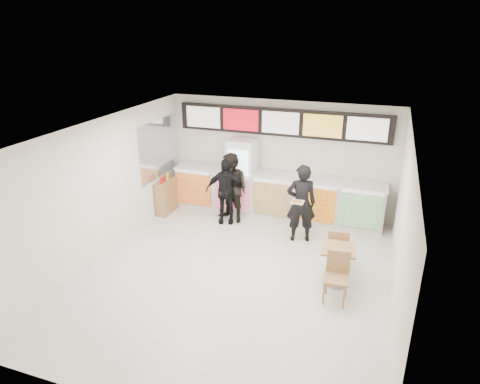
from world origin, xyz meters
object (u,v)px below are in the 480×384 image
at_px(customer_left, 232,188).
at_px(customer_mid, 225,191).
at_px(cafe_table, 338,259).
at_px(condiment_ledge, 166,196).
at_px(service_counter, 275,195).
at_px(customer_main, 301,203).
at_px(drinks_fridge, 242,176).

height_order(customer_left, customer_mid, customer_left).
relative_size(customer_left, cafe_table, 1.10).
bearing_deg(customer_mid, cafe_table, -47.01).
distance_m(customer_mid, condiment_ledge, 1.76).
height_order(service_counter, customer_mid, customer_mid).
distance_m(customer_main, cafe_table, 1.94).
distance_m(drinks_fridge, customer_mid, 0.85).
relative_size(service_counter, drinks_fridge, 2.78).
bearing_deg(service_counter, customer_main, -51.88).
bearing_deg(drinks_fridge, customer_left, -92.26).
bearing_deg(customer_left, customer_main, 5.48).
bearing_deg(customer_mid, condiment_ledge, 163.61).
relative_size(cafe_table, condiment_ledge, 1.55).
relative_size(customer_left, condiment_ledge, 1.70).
xyz_separation_m(customer_main, customer_mid, (-2.00, 0.35, -0.09)).
xyz_separation_m(drinks_fridge, cafe_table, (2.90, -2.74, -0.45)).
height_order(cafe_table, condiment_ledge, condiment_ledge).
xyz_separation_m(drinks_fridge, customer_mid, (-0.17, -0.82, -0.15)).
distance_m(service_counter, cafe_table, 3.36).
distance_m(service_counter, condiment_ledge, 2.92).
xyz_separation_m(customer_mid, cafe_table, (3.07, -1.92, -0.30)).
bearing_deg(customer_left, cafe_table, -15.43).
relative_size(customer_main, customer_mid, 1.10).
bearing_deg(drinks_fridge, cafe_table, -43.38).
bearing_deg(service_counter, cafe_table, -54.20).
bearing_deg(cafe_table, customer_left, 140.17).
height_order(service_counter, condiment_ledge, service_counter).
bearing_deg(customer_main, service_counter, -70.42).
height_order(customer_main, customer_left, customer_main).
distance_m(customer_mid, cafe_table, 3.63).
distance_m(customer_left, condiment_ledge, 1.91).
height_order(service_counter, customer_main, customer_main).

